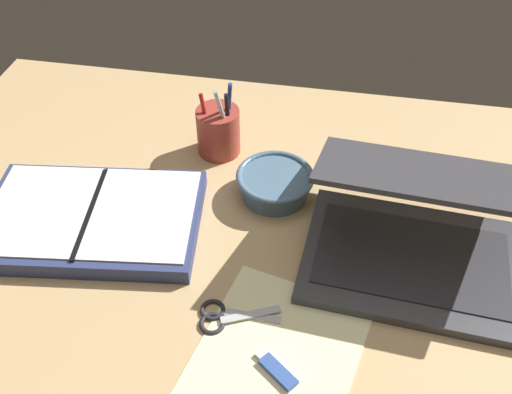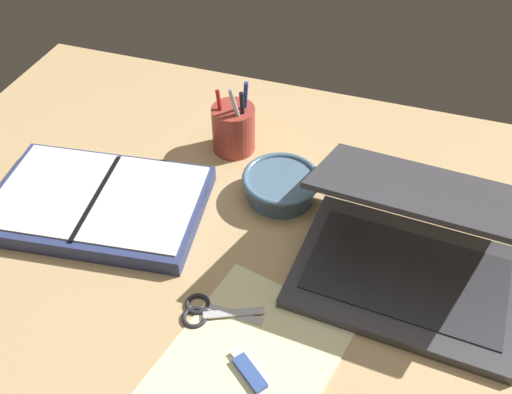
% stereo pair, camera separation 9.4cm
% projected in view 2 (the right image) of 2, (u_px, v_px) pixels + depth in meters
% --- Properties ---
extents(desk_top, '(1.40, 1.00, 0.02)m').
position_uv_depth(desk_top, '(258.00, 253.00, 0.96)').
color(desk_top, tan).
rests_on(desk_top, ground).
extents(laptop, '(0.36, 0.34, 0.18)m').
position_uv_depth(laptop, '(414.00, 248.00, 0.88)').
color(laptop, '#38383D').
rests_on(laptop, desk_top).
extents(bowl, '(0.14, 0.14, 0.05)m').
position_uv_depth(bowl, '(280.00, 185.00, 1.03)').
color(bowl, slate).
rests_on(bowl, desk_top).
extents(pen_cup, '(0.08, 0.08, 0.16)m').
position_uv_depth(pen_cup, '(234.00, 128.00, 1.11)').
color(pen_cup, '#9E382D').
rests_on(pen_cup, desk_top).
extents(planner, '(0.40, 0.28, 0.03)m').
position_uv_depth(planner, '(99.00, 201.00, 1.01)').
color(planner, navy).
rests_on(planner, desk_top).
extents(scissors, '(0.12, 0.07, 0.01)m').
position_uv_depth(scissors, '(205.00, 311.00, 0.86)').
color(scissors, '#B7B7BC').
rests_on(scissors, desk_top).
extents(paper_sheet_front, '(0.28, 0.33, 0.00)m').
position_uv_depth(paper_sheet_front, '(246.00, 365.00, 0.80)').
color(paper_sheet_front, '#F4EFB2').
rests_on(paper_sheet_front, desk_top).
extents(usb_drive, '(0.07, 0.06, 0.01)m').
position_uv_depth(usb_drive, '(249.00, 372.00, 0.78)').
color(usb_drive, '#33519E').
rests_on(usb_drive, desk_top).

